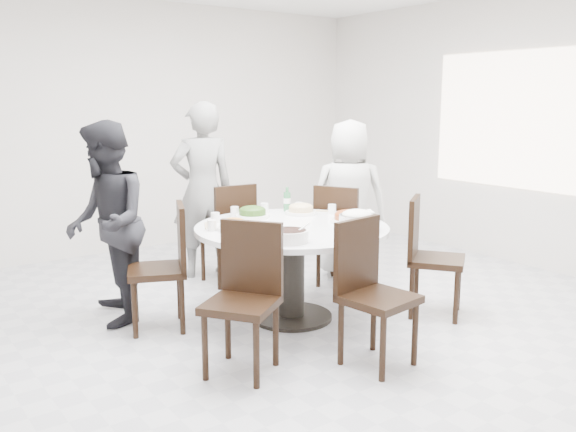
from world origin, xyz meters
TOP-DOWN VIEW (x-y plane):
  - floor at (0.00, 0.00)m, footprint 6.00×6.00m
  - wall_back at (0.00, 3.00)m, footprint 6.00×0.01m
  - wall_right at (3.00, 0.00)m, footprint 0.01×6.00m
  - window at (2.98, 0.00)m, footprint 0.04×2.20m
  - dining_table at (0.08, 0.07)m, footprint 1.50×1.50m
  - chair_ne at (1.00, 0.52)m, footprint 0.57×0.57m
  - chair_n at (0.17, 1.22)m, footprint 0.44×0.44m
  - chair_nw at (-0.86, 0.50)m, footprint 0.55×0.55m
  - chair_sw at (-0.75, -0.53)m, footprint 0.59×0.59m
  - chair_s at (0.03, -0.95)m, footprint 0.47×0.47m
  - chair_se at (1.07, -0.54)m, footprint 0.59×0.59m
  - diner_right at (1.25, 0.72)m, footprint 0.89×0.83m
  - diner_middle at (0.11, 1.56)m, footprint 0.69×0.53m
  - diner_left at (-1.10, 0.85)m, footprint 0.78×0.89m
  - dish_greens at (0.02, 0.53)m, footprint 0.28×0.28m
  - dish_pale at (0.43, 0.42)m, footprint 0.27×0.27m
  - dish_orange at (-0.37, 0.20)m, footprint 0.24×0.24m
  - dish_redbrown at (0.54, -0.08)m, footprint 0.30×0.30m
  - dish_tofu at (-0.33, -0.13)m, footprint 0.27×0.27m
  - rice_bowl at (0.39, -0.34)m, footprint 0.27×0.27m
  - soup_bowl at (-0.25, -0.35)m, footprint 0.27×0.27m
  - beverage_bottle at (0.42, 0.60)m, footprint 0.06×0.06m
  - tea_cups at (0.10, 0.72)m, footprint 0.07×0.07m
  - chopsticks at (0.08, 0.71)m, footprint 0.24×0.04m

SIDE VIEW (x-z plane):
  - floor at x=0.00m, z-range -0.01..0.01m
  - dining_table at x=0.08m, z-range 0.00..0.75m
  - chair_ne at x=1.00m, z-range 0.00..0.95m
  - chair_n at x=0.17m, z-range 0.00..0.95m
  - chair_nw at x=-0.86m, z-range 0.00..0.95m
  - chair_sw at x=-0.75m, z-range 0.00..0.95m
  - chair_s at x=0.03m, z-range 0.00..0.95m
  - chair_se at x=1.07m, z-range 0.00..0.95m
  - chopsticks at x=0.08m, z-range 0.75..0.76m
  - diner_right at x=1.25m, z-range 0.00..1.53m
  - diner_left at x=-1.10m, z-range 0.00..1.56m
  - dish_orange at x=-0.37m, z-range 0.75..0.81m
  - dish_tofu at x=-0.33m, z-range 0.75..0.82m
  - dish_pale at x=0.43m, z-range 0.75..0.82m
  - dish_greens at x=0.02m, z-range 0.75..0.82m
  - dish_redbrown at x=0.54m, z-range 0.75..0.83m
  - tea_cups at x=0.10m, z-range 0.75..0.83m
  - soup_bowl at x=-0.25m, z-range 0.75..0.83m
  - rice_bowl at x=0.39m, z-range 0.75..0.87m
  - diner_middle at x=0.11m, z-range 0.00..1.69m
  - beverage_bottle at x=0.42m, z-range 0.75..0.96m
  - wall_back at x=0.00m, z-range 0.00..2.80m
  - wall_right at x=3.00m, z-range 0.00..2.80m
  - window at x=2.98m, z-range 0.80..2.20m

